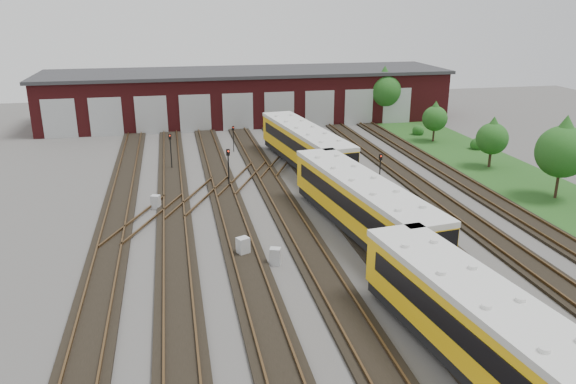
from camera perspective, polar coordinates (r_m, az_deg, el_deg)
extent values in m
plane|color=#4D4B48|center=(36.21, 4.76, -4.93)|extent=(120.00, 120.00, 0.00)
cube|color=black|center=(35.10, -17.88, -6.46)|extent=(2.40, 70.00, 0.18)
cube|color=#523A21|center=(35.13, -19.07, -6.27)|extent=(0.10, 70.00, 0.15)
cube|color=#523A21|center=(34.96, -16.73, -6.15)|extent=(0.10, 70.00, 0.15)
cube|color=black|center=(34.84, -11.31, -6.07)|extent=(2.40, 70.00, 0.18)
cube|color=#523A21|center=(34.79, -12.51, -5.90)|extent=(0.10, 70.00, 0.15)
cube|color=#523A21|center=(34.78, -10.14, -5.75)|extent=(0.10, 70.00, 0.15)
cube|color=black|center=(35.04, -4.73, -5.61)|extent=(2.40, 70.00, 0.18)
cube|color=#523A21|center=(34.90, -5.92, -5.45)|extent=(0.10, 70.00, 0.15)
cube|color=#523A21|center=(35.05, -3.57, -5.27)|extent=(0.10, 70.00, 0.15)
cube|color=black|center=(35.68, 1.67, -5.08)|extent=(2.40, 70.00, 0.18)
cube|color=#523A21|center=(35.47, 0.54, -4.93)|extent=(0.10, 70.00, 0.15)
cube|color=#523A21|center=(35.78, 2.79, -4.74)|extent=(0.10, 70.00, 0.15)
cube|color=black|center=(36.76, 7.77, -4.52)|extent=(2.40, 70.00, 0.18)
cube|color=#523A21|center=(36.47, 6.71, -4.38)|extent=(0.10, 70.00, 0.15)
cube|color=#523A21|center=(36.93, 8.83, -4.18)|extent=(0.10, 70.00, 0.15)
cube|color=black|center=(38.22, 13.45, -3.95)|extent=(2.40, 70.00, 0.18)
cube|color=#523A21|center=(37.87, 12.48, -3.82)|extent=(0.10, 70.00, 0.15)
cube|color=#523A21|center=(38.46, 14.44, -3.62)|extent=(0.10, 70.00, 0.15)
cube|color=black|center=(40.03, 18.65, -3.40)|extent=(2.40, 70.00, 0.18)
cube|color=#523A21|center=(39.62, 17.78, -3.27)|extent=(0.10, 70.00, 0.15)
cube|color=#523A21|center=(40.33, 19.56, -3.08)|extent=(0.10, 70.00, 0.15)
cube|color=black|center=(42.15, 23.37, -2.87)|extent=(2.40, 70.00, 0.18)
cube|color=#523A21|center=(41.69, 22.59, -2.75)|extent=(0.10, 70.00, 0.15)
cube|color=#523A21|center=(42.50, 24.19, -2.57)|extent=(0.10, 70.00, 0.15)
cube|color=#523A21|center=(44.12, -8.98, -0.34)|extent=(5.40, 9.62, 0.15)
cube|color=#523A21|center=(48.23, -4.51, 1.49)|extent=(5.40, 9.62, 0.15)
cube|color=#523A21|center=(52.63, -0.76, 3.02)|extent=(5.40, 9.62, 0.15)
cube|color=#523A21|center=(40.39, -14.32, -2.53)|extent=(5.40, 9.62, 0.15)
cube|color=#523A21|center=(57.25, 2.40, 4.30)|extent=(5.40, 9.62, 0.15)
cube|color=#531417|center=(73.29, -4.14, 9.64)|extent=(50.00, 12.00, 6.00)
cube|color=#2F2F32|center=(72.87, -4.20, 12.08)|extent=(51.00, 12.50, 0.40)
cube|color=#ABAFB1|center=(67.97, -22.21, 6.91)|extent=(3.60, 0.12, 4.40)
cube|color=#ABAFB1|center=(67.25, -18.00, 7.27)|extent=(3.60, 0.12, 4.40)
cube|color=#ABAFB1|center=(66.89, -13.72, 7.59)|extent=(3.60, 0.12, 4.40)
cube|color=#ABAFB1|center=(66.91, -9.41, 7.87)|extent=(3.60, 0.12, 4.40)
cube|color=#ABAFB1|center=(67.30, -5.11, 8.11)|extent=(3.60, 0.12, 4.40)
cube|color=#ABAFB1|center=(68.05, -0.89, 8.30)|extent=(3.60, 0.12, 4.40)
cube|color=#ABAFB1|center=(69.16, 3.23, 8.44)|extent=(3.60, 0.12, 4.40)
cube|color=#ABAFB1|center=(70.60, 7.19, 8.53)|extent=(3.60, 0.12, 4.40)
cube|color=#ABAFB1|center=(72.37, 10.99, 8.59)|extent=(3.60, 0.12, 4.40)
cube|color=#1C4717|center=(52.68, 21.78, 1.41)|extent=(8.00, 55.00, 0.05)
cube|color=black|center=(24.48, 20.19, -16.95)|extent=(4.65, 16.74, 0.66)
cube|color=yellow|center=(23.65, 20.62, -13.89)|extent=(4.98, 16.78, 2.43)
cube|color=silver|center=(22.96, 21.01, -10.97)|extent=(5.09, 16.80, 0.33)
cube|color=black|center=(22.68, 17.76, -14.21)|extent=(1.95, 14.45, 0.94)
cube|color=black|center=(24.38, 23.40, -12.46)|extent=(1.95, 14.45, 0.94)
cube|color=black|center=(37.19, 7.43, -3.27)|extent=(4.65, 16.74, 0.66)
cube|color=yellow|center=(36.64, 7.53, -1.03)|extent=(4.98, 16.78, 2.43)
cube|color=silver|center=(36.20, 7.62, 1.03)|extent=(5.09, 16.80, 0.33)
cube|color=black|center=(35.94, 5.47, -0.88)|extent=(1.95, 14.45, 0.94)
cube|color=black|center=(37.20, 9.55, -0.38)|extent=(1.95, 14.45, 0.94)
cube|color=black|center=(51.75, 1.68, 3.21)|extent=(4.65, 16.74, 0.66)
cube|color=yellow|center=(51.36, 1.70, 4.87)|extent=(4.98, 16.78, 2.43)
cube|color=silver|center=(51.05, 1.71, 6.37)|extent=(5.09, 16.80, 0.33)
cube|color=black|center=(50.81, 0.16, 5.04)|extent=(1.95, 14.45, 0.94)
cube|color=black|center=(51.82, 3.21, 5.28)|extent=(1.95, 14.45, 0.94)
cylinder|color=black|center=(46.00, -6.05, 2.04)|extent=(0.11, 0.11, 2.75)
cube|color=black|center=(45.55, -6.12, 4.03)|extent=(0.30, 0.22, 0.54)
sphere|color=red|center=(45.42, -6.11, 4.13)|extent=(0.13, 0.13, 0.13)
cylinder|color=black|center=(52.04, -11.79, 3.76)|extent=(0.10, 0.10, 2.82)
cube|color=black|center=(51.65, -11.91, 5.53)|extent=(0.25, 0.15, 0.50)
sphere|color=red|center=(51.53, -11.92, 5.62)|extent=(0.12, 0.12, 0.12)
cylinder|color=black|center=(57.57, -5.56, 5.18)|extent=(0.09, 0.09, 2.22)
cube|color=black|center=(57.28, -5.60, 6.47)|extent=(0.22, 0.14, 0.43)
sphere|color=red|center=(57.18, -5.59, 6.54)|extent=(0.10, 0.10, 0.10)
cylinder|color=black|center=(45.38, 9.29, 1.61)|extent=(0.10, 0.10, 2.67)
cube|color=black|center=(44.95, 9.40, 3.52)|extent=(0.24, 0.14, 0.48)
sphere|color=red|center=(44.84, 9.45, 3.61)|extent=(0.11, 0.11, 0.11)
cube|color=#B8BABD|center=(33.93, -4.59, -5.55)|extent=(0.87, 0.81, 1.15)
cube|color=#B8BABD|center=(42.51, -13.29, -1.00)|extent=(0.77, 0.71, 1.03)
cube|color=#B8BABD|center=(32.72, -1.30, -6.56)|extent=(0.76, 0.69, 1.03)
cube|color=#B8BABD|center=(63.53, 0.37, 6.00)|extent=(0.63, 0.53, 1.02)
cube|color=#B8BABD|center=(56.26, 1.07, 4.36)|extent=(0.76, 0.67, 1.09)
cylinder|color=#311F16|center=(72.97, 9.59, 7.87)|extent=(0.27, 0.27, 2.20)
sphere|color=#154413|center=(72.49, 9.72, 10.14)|extent=(4.27, 4.27, 4.27)
cone|color=#154413|center=(72.28, 9.78, 11.34)|extent=(3.66, 3.66, 3.05)
cylinder|color=#311F16|center=(63.69, 14.55, 5.60)|extent=(0.21, 0.21, 1.39)
sphere|color=#154413|center=(63.32, 14.69, 7.23)|extent=(2.70, 2.70, 2.70)
cone|color=#154413|center=(63.15, 14.76, 8.08)|extent=(2.31, 2.31, 1.93)
cylinder|color=#311F16|center=(48.11, 25.64, 0.56)|extent=(0.22, 0.22, 2.04)
sphere|color=#154413|center=(47.42, 26.10, 3.69)|extent=(3.97, 3.97, 3.97)
cone|color=#154413|center=(47.12, 26.34, 5.35)|extent=(3.40, 3.40, 2.84)
cylinder|color=#311F16|center=(55.02, 19.80, 3.12)|extent=(0.26, 0.26, 1.48)
sphere|color=#154413|center=(54.56, 20.03, 5.12)|extent=(2.89, 2.89, 2.89)
cone|color=#154413|center=(54.35, 20.15, 6.17)|extent=(2.47, 2.47, 2.06)
sphere|color=#154413|center=(66.56, 13.08, 6.22)|extent=(1.31, 1.31, 1.31)
sphere|color=#154413|center=(61.53, 18.67, 4.76)|extent=(1.40, 1.40, 1.40)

